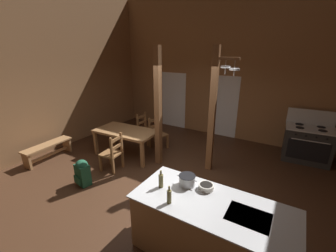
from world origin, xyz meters
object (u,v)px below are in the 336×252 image
object	(u,v)px
stove_range	(307,143)
mixing_bowl_on_counter	(206,187)
dining_table	(126,133)
ladderback_chair_by_post	(145,129)
bench_along_left_wall	(48,149)
bottle_short_on_counter	(161,180)
stockpot_on_counter	(187,180)
ladderback_chair_at_table_end	(113,153)
kitchen_island	(210,230)
backpack	(82,172)
bottle_tall_on_counter	(169,196)
ladderback_chair_near_window	(157,133)

from	to	relation	value
stove_range	mixing_bowl_on_counter	world-z (taller)	stove_range
dining_table	ladderback_chair_by_post	size ratio (longest dim) A/B	1.84
bench_along_left_wall	bottle_short_on_counter	size ratio (longest dim) A/B	4.75
bottle_short_on_counter	dining_table	bearing A→B (deg)	141.53
bench_along_left_wall	stockpot_on_counter	distance (m)	4.42
stove_range	ladderback_chair_at_table_end	world-z (taller)	stove_range
kitchen_island	dining_table	size ratio (longest dim) A/B	1.24
kitchen_island	mixing_bowl_on_counter	world-z (taller)	mixing_bowl_on_counter
dining_table	bench_along_left_wall	size ratio (longest dim) A/B	1.34
backpack	mixing_bowl_on_counter	xyz separation A→B (m)	(2.84, 0.02, 0.63)
kitchen_island	bottle_tall_on_counter	distance (m)	0.80
kitchen_island	dining_table	xyz separation A→B (m)	(-3.17, 1.85, 0.20)
bottle_tall_on_counter	stove_range	bearing A→B (deg)	69.49
stockpot_on_counter	bench_along_left_wall	bearing A→B (deg)	175.57
bench_along_left_wall	stove_range	bearing A→B (deg)	30.95
bench_along_left_wall	backpack	bearing A→B (deg)	-9.63
stove_range	bottle_short_on_counter	size ratio (longest dim) A/B	4.79
ladderback_chair_by_post	stockpot_on_counter	bearing A→B (deg)	-43.45
dining_table	stockpot_on_counter	world-z (taller)	stockpot_on_counter
stove_range	bench_along_left_wall	size ratio (longest dim) A/B	1.01
bench_along_left_wall	mixing_bowl_on_counter	distance (m)	4.69
kitchen_island	ladderback_chair_by_post	distance (m)	4.31
ladderback_chair_by_post	backpack	bearing A→B (deg)	-84.96
stockpot_on_counter	bottle_short_on_counter	world-z (taller)	bottle_short_on_counter
stove_range	ladderback_chair_at_table_end	xyz separation A→B (m)	(-4.06, -3.08, -0.03)
backpack	stockpot_on_counter	world-z (taller)	stockpot_on_counter
ladderback_chair_near_window	ladderback_chair_by_post	bearing A→B (deg)	166.77
dining_table	bottle_tall_on_counter	size ratio (longest dim) A/B	6.78
ladderback_chair_near_window	backpack	xyz separation A→B (m)	(-0.32, -2.47, -0.14)
backpack	bench_along_left_wall	bearing A→B (deg)	170.37
kitchen_island	stove_range	size ratio (longest dim) A/B	1.64
ladderback_chair_at_table_end	bench_along_left_wall	xyz separation A→B (m)	(-1.92, -0.51, -0.15)
bench_along_left_wall	bottle_tall_on_counter	size ratio (longest dim) A/B	5.06
kitchen_island	stockpot_on_counter	size ratio (longest dim) A/B	6.73
bottle_short_on_counter	stockpot_on_counter	bearing A→B (deg)	38.74
stove_range	mixing_bowl_on_counter	xyz separation A→B (m)	(-1.34, -3.87, 0.47)
stockpot_on_counter	mixing_bowl_on_counter	distance (m)	0.29
stove_range	dining_table	xyz separation A→B (m)	(-4.33, -2.27, 0.17)
backpack	mixing_bowl_on_counter	distance (m)	2.91
stove_range	bench_along_left_wall	bearing A→B (deg)	-149.05
stove_range	ladderback_chair_at_table_end	bearing A→B (deg)	-142.84
bench_along_left_wall	stockpot_on_counter	world-z (taller)	stockpot_on_counter
dining_table	bottle_short_on_counter	size ratio (longest dim) A/B	6.36
stove_range	bottle_tall_on_counter	size ratio (longest dim) A/B	5.11
ladderback_chair_by_post	bottle_short_on_counter	world-z (taller)	bottle_short_on_counter
ladderback_chair_at_table_end	bottle_tall_on_counter	distance (m)	2.81
ladderback_chair_by_post	bottle_short_on_counter	size ratio (longest dim) A/B	3.45
ladderback_chair_by_post	mixing_bowl_on_counter	world-z (taller)	mixing_bowl_on_counter
stove_range	dining_table	size ratio (longest dim) A/B	0.75
ladderback_chair_at_table_end	bench_along_left_wall	size ratio (longest dim) A/B	0.73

